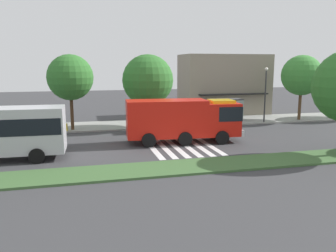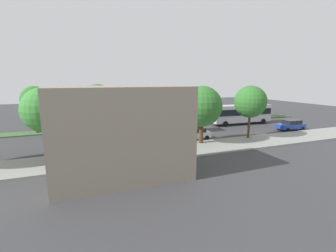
{
  "view_description": "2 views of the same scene",
  "coord_description": "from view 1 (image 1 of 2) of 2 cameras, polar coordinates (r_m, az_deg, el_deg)",
  "views": [
    {
      "loc": [
        -7.22,
        -26.88,
        6.25
      ],
      "look_at": [
        -0.17,
        0.76,
        1.19
      ],
      "focal_mm": 37.04,
      "sensor_mm": 36.0,
      "label": 1
    },
    {
      "loc": [
        13.83,
        32.97,
        8.0
      ],
      "look_at": [
        1.67,
        1.41,
        1.48
      ],
      "focal_mm": 25.85,
      "sensor_mm": 36.0,
      "label": 2
    }
  ],
  "objects": [
    {
      "name": "fire_hydrant",
      "position": [
        33.75,
        -16.43,
        -0.18
      ],
      "size": [
        0.28,
        0.28,
        0.7
      ],
      "primitive_type": "cylinder",
      "color": "gold",
      "rests_on": "sidewalk"
    },
    {
      "name": "bus_stop_shelter",
      "position": [
        37.84,
        9.73,
        3.3
      ],
      "size": [
        3.5,
        1.4,
        2.46
      ],
      "color": "#4C4C51",
      "rests_on": "sidewalk"
    },
    {
      "name": "crosswalk",
      "position": [
        28.58,
        1.11,
        -2.56
      ],
      "size": [
        4.95,
        10.52,
        0.01
      ],
      "color": "silver",
      "rests_on": "ground_plane"
    },
    {
      "name": "sidewalk_tree_west",
      "position": [
        34.39,
        -3.35,
        7.51
      ],
      "size": [
        5.03,
        5.03,
        7.13
      ],
      "color": "#47301E",
      "rests_on": "sidewalk"
    },
    {
      "name": "fire_truck",
      "position": [
        28.06,
        2.98,
        1.28
      ],
      "size": [
        9.48,
        3.45,
        3.47
      ],
      "rotation": [
        0.0,
        0.0,
        -0.08
      ],
      "color": "red",
      "rests_on": "ground_plane"
    },
    {
      "name": "ground_plane",
      "position": [
        28.53,
        0.7,
        -2.59
      ],
      "size": [
        120.0,
        120.0,
        0.0
      ],
      "primitive_type": "plane",
      "color": "#38383A"
    },
    {
      "name": "bench_near_shelter",
      "position": [
        36.56,
        3.94,
        1.13
      ],
      "size": [
        1.6,
        0.5,
        0.9
      ],
      "color": "#2D472D",
      "rests_on": "sidewalk"
    },
    {
      "name": "parked_car_mid",
      "position": [
        32.62,
        -2.76,
        0.5
      ],
      "size": [
        4.71,
        2.19,
        1.6
      ],
      "rotation": [
        0.0,
        0.0,
        0.03
      ],
      "color": "silver",
      "rests_on": "ground_plane"
    },
    {
      "name": "median_strip",
      "position": [
        21.72,
        5.76,
        -6.52
      ],
      "size": [
        60.0,
        3.0,
        0.14
      ],
      "primitive_type": "cube",
      "color": "#3D6033",
      "rests_on": "ground_plane"
    },
    {
      "name": "sidewalk",
      "position": [
        36.71,
        -2.76,
        0.36
      ],
      "size": [
        60.0,
        5.46,
        0.14
      ],
      "primitive_type": "cube",
      "color": "gray",
      "rests_on": "ground_plane"
    },
    {
      "name": "storefront_building",
      "position": [
        44.61,
        9.17,
        6.71
      ],
      "size": [
        10.73,
        6.17,
        7.49
      ],
      "color": "gray",
      "rests_on": "ground_plane"
    },
    {
      "name": "street_lamp",
      "position": [
        38.57,
        15.74,
        5.76
      ],
      "size": [
        0.36,
        0.36,
        5.84
      ],
      "color": "#2D2D30",
      "rests_on": "sidewalk"
    },
    {
      "name": "sidewalk_tree_center",
      "position": [
        41.32,
        21.14,
        7.77
      ],
      "size": [
        4.43,
        4.43,
        7.17
      ],
      "color": "#513823",
      "rests_on": "sidewalk"
    },
    {
      "name": "sidewalk_tree_far_west",
      "position": [
        33.75,
        -15.79,
        7.69
      ],
      "size": [
        4.27,
        4.27,
        7.08
      ],
      "color": "#47301E",
      "rests_on": "sidewalk"
    }
  ]
}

